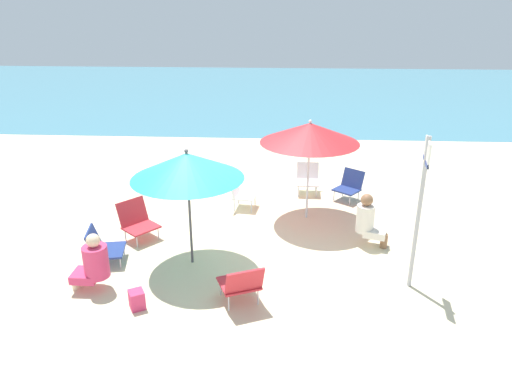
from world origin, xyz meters
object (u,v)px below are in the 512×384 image
object	(u,v)px
beach_chair_d	(103,246)
warning_sign	(421,193)
beach_chair_a	(137,220)
beach_bag	(137,300)
beach_chair_b	(239,191)
person_a	(93,263)
beach_chair_c	(350,185)
beach_chair_e	(241,283)
beach_chair_f	(308,178)
umbrella_teal	(187,166)
umbrella_red	(310,133)
person_b	(368,220)

from	to	relation	value
beach_chair_d	warning_sign	distance (m)	4.83
beach_chair_a	beach_bag	bearing A→B (deg)	-33.30
beach_chair_b	person_a	distance (m)	3.52
beach_chair_c	beach_chair_e	world-z (taller)	beach_chair_e
beach_chair_b	beach_chair_f	distance (m)	1.68
umbrella_teal	beach_chair_c	size ratio (longest dim) A/B	2.71
beach_chair_b	beach_chair_f	bearing A→B (deg)	41.62
beach_chair_a	person_a	distance (m)	1.63
beach_chair_a	warning_sign	world-z (taller)	warning_sign
warning_sign	umbrella_teal	bearing A→B (deg)	-179.50
beach_chair_d	person_a	bearing A→B (deg)	-89.08
beach_chair_b	beach_chair_c	distance (m)	2.31
beach_chair_c	beach_chair_d	world-z (taller)	beach_chair_c
umbrella_red	person_a	world-z (taller)	umbrella_red
umbrella_red	beach_chair_a	world-z (taller)	umbrella_red
beach_chair_f	person_a	xyz separation A→B (m)	(-3.18, -3.97, 0.10)
beach_chair_d	person_b	bearing A→B (deg)	0.50
warning_sign	beach_bag	size ratio (longest dim) A/B	8.67
person_b	beach_bag	xyz separation A→B (m)	(-3.36, -2.00, -0.33)
person_a	warning_sign	xyz separation A→B (m)	(4.52, 0.36, 1.02)
beach_chair_e	beach_bag	world-z (taller)	beach_chair_e
beach_chair_a	beach_chair_b	bearing A→B (deg)	81.38
beach_bag	beach_chair_e	bearing A→B (deg)	6.97
beach_chair_a	beach_chair_b	xyz separation A→B (m)	(1.65, 1.41, 0.03)
beach_chair_e	beach_chair_f	size ratio (longest dim) A/B	1.20
beach_chair_d	person_b	xyz separation A→B (m)	(4.24, 0.83, 0.17)
beach_chair_d	warning_sign	size ratio (longest dim) A/B	0.28
beach_chair_a	beach_bag	distance (m)	2.13
umbrella_teal	beach_chair_d	world-z (taller)	umbrella_teal
beach_chair_c	warning_sign	bearing A→B (deg)	46.89
person_b	warning_sign	size ratio (longest dim) A/B	0.41
beach_chair_a	beach_chair_d	size ratio (longest dim) A/B	1.23
beach_chair_b	person_b	world-z (taller)	person_b
warning_sign	person_b	bearing A→B (deg)	118.22
beach_chair_e	warning_sign	bearing A→B (deg)	-98.89
beach_chair_c	person_a	bearing A→B (deg)	-9.81
beach_chair_b	beach_chair_c	size ratio (longest dim) A/B	1.02
beach_chair_a	person_a	size ratio (longest dim) A/B	0.87
umbrella_red	beach_chair_f	size ratio (longest dim) A/B	3.12
beach_chair_a	person_b	distance (m)	3.94
beach_chair_c	person_b	world-z (taller)	person_b
beach_chair_d	warning_sign	xyz separation A→B (m)	(4.67, -0.40, 1.16)
beach_chair_e	beach_bag	size ratio (longest dim) A/B	2.82
umbrella_teal	person_a	size ratio (longest dim) A/B	2.12
beach_chair_e	person_b	bearing A→B (deg)	-69.97
beach_chair_b	beach_chair_e	world-z (taller)	beach_chair_b
beach_chair_f	warning_sign	world-z (taller)	warning_sign
beach_chair_a	beach_chair_d	bearing A→B (deg)	-68.01
beach_chair_c	beach_bag	distance (m)	5.21
umbrella_teal	beach_bag	world-z (taller)	umbrella_teal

